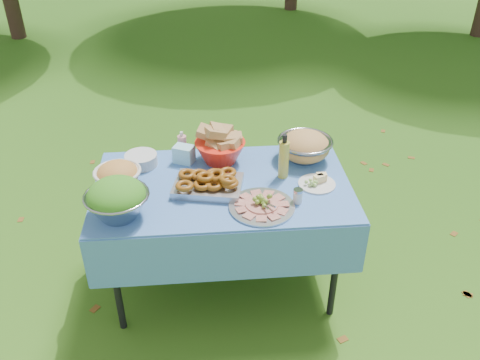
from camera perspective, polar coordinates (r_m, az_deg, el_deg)
The scene contains 14 objects.
ground at distance 3.38m, azimuth -1.71°, elevation -11.34°, with size 80.00×80.00×0.00m, color #123B0A.
picnic_table at distance 3.13m, azimuth -1.82°, elevation -6.34°, with size 1.46×0.86×0.76m, color #7CB9EE.
salad_bowl at distance 2.67m, azimuth -13.66°, elevation -2.10°, with size 0.33×0.33×0.22m, color #999AA1, non-canonical shape.
pasta_bowl_white at distance 2.94m, azimuth -13.58°, elevation 0.59°, with size 0.26×0.26×0.15m, color silver, non-canonical shape.
plate_stack at distance 3.13m, azimuth -11.04°, elevation 2.25°, with size 0.20×0.20×0.07m, color silver.
wipes_box at distance 3.11m, azimuth -6.31°, elevation 2.90°, with size 0.12×0.09×0.11m, color #9AE1EC.
sanitizer_bottle at distance 3.18m, azimuth -6.51°, elevation 4.13°, with size 0.05×0.05×0.16m, color pink.
bread_bowl at distance 3.08m, azimuth -2.25°, elevation 3.80°, with size 0.31×0.31×0.20m, color red, non-canonical shape.
pasta_bowl_steel at distance 3.14m, azimuth 7.30°, elevation 3.84°, with size 0.34×0.34×0.18m, color #999AA1, non-canonical shape.
fried_tray at distance 2.85m, azimuth -3.61°, elevation -0.28°, with size 0.38×0.27×0.09m, color #A7A8AC.
charcuterie_platter at distance 2.70m, azimuth 2.48°, elevation -2.40°, with size 0.36×0.36×0.08m, color #A6A8AD.
oil_bottle at distance 2.92m, azimuth 4.95°, elevation 2.68°, with size 0.06×0.06×0.27m, color gold.
cheese_plate at distance 2.92m, azimuth 8.66°, elevation -0.04°, with size 0.21×0.21×0.06m, color silver.
shaker at distance 2.75m, azimuth 6.51°, elevation -1.79°, with size 0.05×0.05×0.08m, color silver.
Camera 1 is at (-0.11, -2.43, 2.36)m, focal length 38.00 mm.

